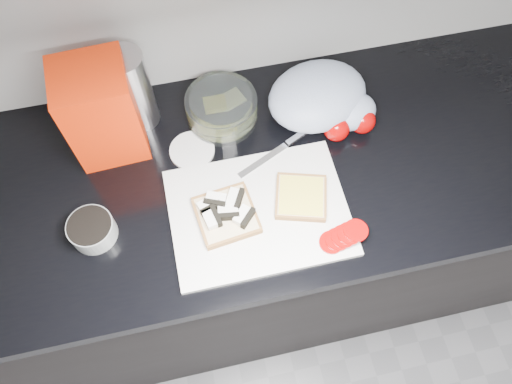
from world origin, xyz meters
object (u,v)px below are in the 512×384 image
Objects in this scene: cutting_board at (259,212)px; glass_bowl at (222,109)px; steel_canister at (132,90)px; bread_bag at (102,111)px.

cutting_board is 0.28m from glass_bowl.
cutting_board is 1.83× the size of steel_canister.
bread_bag is at bearing -176.99° from glass_bowl.
steel_canister reaches higher than cutting_board.
cutting_board is 0.41m from steel_canister.
steel_canister is (0.07, 0.06, -0.01)m from bread_bag.
glass_bowl is at bearing 96.26° from cutting_board.
steel_canister is at bearing 167.91° from glass_bowl.
steel_canister reaches higher than glass_bowl.
cutting_board is 1.61× the size of bread_bag.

